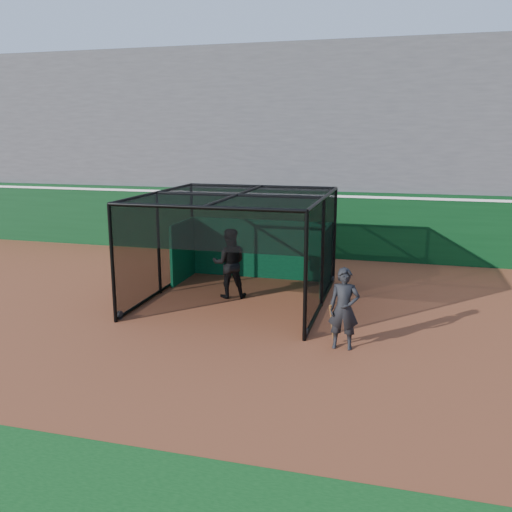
# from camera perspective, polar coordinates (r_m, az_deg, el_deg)

# --- Properties ---
(ground) EXTENTS (120.00, 120.00, 0.00)m
(ground) POSITION_cam_1_polar(r_m,az_deg,el_deg) (13.15, -5.45, -7.64)
(ground) COLOR brown
(ground) RESTS_ON ground
(outfield_wall) EXTENTS (50.00, 0.50, 2.50)m
(outfield_wall) POSITION_cam_1_polar(r_m,az_deg,el_deg) (20.76, 2.69, 3.63)
(outfield_wall) COLOR #093313
(outfield_wall) RESTS_ON ground
(grandstand) EXTENTS (50.00, 7.85, 8.95)m
(grandstand) POSITION_cam_1_polar(r_m,az_deg,el_deg) (24.20, 4.74, 12.48)
(grandstand) COLOR #4C4C4F
(grandstand) RESTS_ON ground
(batting_cage) EXTENTS (4.83, 5.31, 2.95)m
(batting_cage) POSITION_cam_1_polar(r_m,az_deg,el_deg) (15.00, -1.97, 0.82)
(batting_cage) COLOR black
(batting_cage) RESTS_ON ground
(batter) EXTENTS (1.15, 1.02, 1.99)m
(batter) POSITION_cam_1_polar(r_m,az_deg,el_deg) (15.34, -2.82, -0.75)
(batter) COLOR black
(batter) RESTS_ON ground
(on_deck_player) EXTENTS (0.67, 0.45, 1.79)m
(on_deck_player) POSITION_cam_1_polar(r_m,az_deg,el_deg) (11.83, 9.24, -5.52)
(on_deck_player) COLOR black
(on_deck_player) RESTS_ON ground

